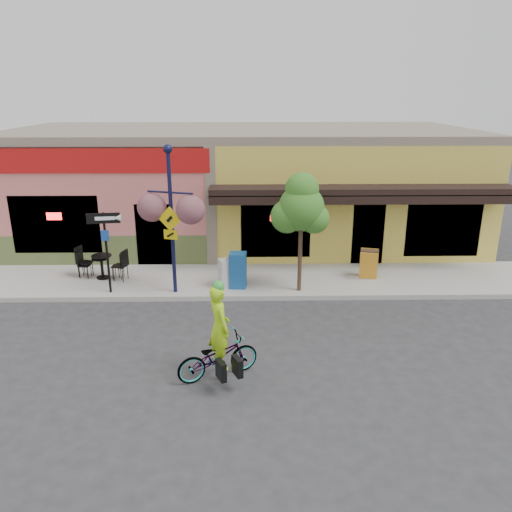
{
  "coord_description": "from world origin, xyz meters",
  "views": [
    {
      "loc": [
        0.23,
        -13.12,
        5.92
      ],
      "look_at": [
        0.47,
        0.5,
        1.4
      ],
      "focal_mm": 35.0,
      "sensor_mm": 36.0,
      "label": 1
    }
  ],
  "objects": [
    {
      "name": "curb",
      "position": [
        0.0,
        0.55,
        0.07
      ],
      "size": [
        24.0,
        0.12,
        0.15
      ],
      "primitive_type": "cube",
      "color": "#A8A59E",
      "rests_on": "ground"
    },
    {
      "name": "cyclist_rider",
      "position": [
        -0.38,
        -3.61,
        0.94
      ],
      "size": [
        0.69,
        0.81,
        1.88
      ],
      "primitive_type": "imported",
      "rotation": [
        0.0,
        0.0,
        2.0
      ],
      "color": "#A1DB17",
      "rests_on": "ground"
    },
    {
      "name": "lamp_post",
      "position": [
        -1.96,
        0.9,
        2.34
      ],
      "size": [
        1.5,
        0.94,
        4.39
      ],
      "primitive_type": null,
      "rotation": [
        0.0,
        0.0,
        -0.29
      ],
      "color": "#12153A",
      "rests_on": "sidewalk"
    },
    {
      "name": "sidewalk",
      "position": [
        0.0,
        2.0,
        0.07
      ],
      "size": [
        24.0,
        3.0,
        0.15
      ],
      "primitive_type": "cube",
      "color": "#9E9B93",
      "rests_on": "ground"
    },
    {
      "name": "newspaper_box_grey",
      "position": [
        -0.43,
        1.26,
        0.6
      ],
      "size": [
        0.53,
        0.51,
        0.89
      ],
      "primitive_type": null,
      "rotation": [
        0.0,
        0.0,
        0.39
      ],
      "color": "#BABABA",
      "rests_on": "sidewalk"
    },
    {
      "name": "building",
      "position": [
        0.0,
        7.5,
        2.25
      ],
      "size": [
        18.2,
        8.2,
        4.5
      ],
      "primitive_type": null,
      "color": "#C46461",
      "rests_on": "ground"
    },
    {
      "name": "sandwich_board",
      "position": [
        4.09,
        1.79,
        0.62
      ],
      "size": [
        0.65,
        0.55,
        0.94
      ],
      "primitive_type": null,
      "rotation": [
        0.0,
        0.0,
        -0.26
      ],
      "color": "orange",
      "rests_on": "sidewalk"
    },
    {
      "name": "ground",
      "position": [
        0.0,
        0.0,
        0.0
      ],
      "size": [
        90.0,
        90.0,
        0.0
      ],
      "primitive_type": "plane",
      "color": "#2D2D30",
      "rests_on": "ground"
    },
    {
      "name": "one_way_sign",
      "position": [
        -3.91,
        0.88,
        1.38
      ],
      "size": [
        0.96,
        0.33,
        2.46
      ],
      "primitive_type": null,
      "rotation": [
        0.0,
        0.0,
        0.13
      ],
      "color": "black",
      "rests_on": "sidewalk"
    },
    {
      "name": "cafe_set_left",
      "position": [
        -4.45,
        2.09,
        0.66
      ],
      "size": [
        1.86,
        1.28,
        1.02
      ],
      "primitive_type": null,
      "rotation": [
        0.0,
        0.0,
        -0.28
      ],
      "color": "black",
      "rests_on": "sidewalk"
    },
    {
      "name": "newspaper_box_blue",
      "position": [
        -0.07,
        1.24,
        0.7
      ],
      "size": [
        0.54,
        0.49,
        1.11
      ],
      "primitive_type": null,
      "rotation": [
        0.0,
        0.0,
        -0.1
      ],
      "color": "#164B89",
      "rests_on": "sidewalk"
    },
    {
      "name": "bicycle",
      "position": [
        -0.43,
        -3.61,
        0.48
      ],
      "size": [
        1.93,
        1.33,
        0.96
      ],
      "primitive_type": "imported",
      "rotation": [
        0.0,
        0.0,
        2.0
      ],
      "color": "maroon",
      "rests_on": "ground"
    },
    {
      "name": "cafe_set_right",
      "position": [
        -4.51,
        2.13,
        0.59
      ],
      "size": [
        1.51,
        0.85,
        0.87
      ],
      "primitive_type": null,
      "rotation": [
        0.0,
        0.0,
        -0.09
      ],
      "color": "black",
      "rests_on": "sidewalk"
    },
    {
      "name": "street_tree",
      "position": [
        1.79,
        0.95,
        1.97
      ],
      "size": [
        1.66,
        1.66,
        3.63
      ],
      "primitive_type": null,
      "rotation": [
        0.0,
        0.0,
        0.19
      ],
      "color": "#3D7A26",
      "rests_on": "sidewalk"
    }
  ]
}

